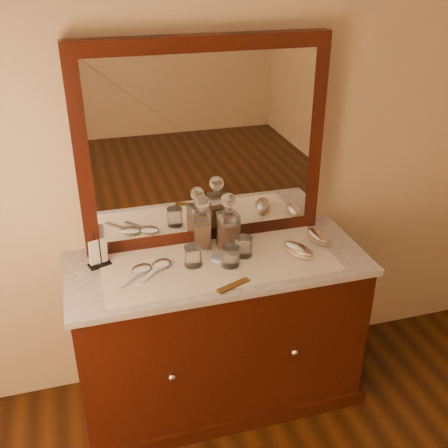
{
  "coord_description": "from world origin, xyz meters",
  "views": [
    {
      "loc": [
        -0.58,
        -0.15,
        2.19
      ],
      "look_at": [
        0.0,
        1.85,
        1.1
      ],
      "focal_mm": 42.87,
      "sensor_mm": 36.0,
      "label": 1
    }
  ],
  "objects_px": {
    "dresser_cabinet": "(219,334)",
    "mirror_frame": "(204,145)",
    "napkin_rack": "(98,254)",
    "hand_mirror_inner": "(159,266)",
    "pin_dish": "(219,258)",
    "decanter_right": "(228,228)",
    "comb": "(233,285)",
    "decanter_left": "(203,227)",
    "hand_mirror_outer": "(139,271)",
    "brush_far": "(318,237)",
    "brush_near": "(298,250)"
  },
  "relations": [
    {
      "from": "pin_dish",
      "to": "decanter_right",
      "type": "xyz_separation_m",
      "value": [
        0.07,
        0.09,
        0.11
      ]
    },
    {
      "from": "napkin_rack",
      "to": "decanter_right",
      "type": "bearing_deg",
      "value": -2.06
    },
    {
      "from": "hand_mirror_outer",
      "to": "brush_near",
      "type": "bearing_deg",
      "value": -3.66
    },
    {
      "from": "mirror_frame",
      "to": "pin_dish",
      "type": "xyz_separation_m",
      "value": [
        0.0,
        -0.24,
        -0.49
      ]
    },
    {
      "from": "pin_dish",
      "to": "hand_mirror_inner",
      "type": "distance_m",
      "value": 0.29
    },
    {
      "from": "brush_near",
      "to": "hand_mirror_inner",
      "type": "bearing_deg",
      "value": 174.22
    },
    {
      "from": "brush_far",
      "to": "decanter_left",
      "type": "bearing_deg",
      "value": 169.41
    },
    {
      "from": "mirror_frame",
      "to": "decanter_right",
      "type": "distance_m",
      "value": 0.42
    },
    {
      "from": "decanter_left",
      "to": "hand_mirror_inner",
      "type": "relative_size",
      "value": 1.4
    },
    {
      "from": "dresser_cabinet",
      "to": "napkin_rack",
      "type": "height_order",
      "value": "napkin_rack"
    },
    {
      "from": "pin_dish",
      "to": "brush_far",
      "type": "xyz_separation_m",
      "value": [
        0.53,
        0.04,
        0.02
      ]
    },
    {
      "from": "dresser_cabinet",
      "to": "mirror_frame",
      "type": "height_order",
      "value": "mirror_frame"
    },
    {
      "from": "napkin_rack",
      "to": "brush_near",
      "type": "height_order",
      "value": "napkin_rack"
    },
    {
      "from": "hand_mirror_inner",
      "to": "pin_dish",
      "type": "bearing_deg",
      "value": -0.54
    },
    {
      "from": "comb",
      "to": "decanter_left",
      "type": "bearing_deg",
      "value": 74.69
    },
    {
      "from": "pin_dish",
      "to": "comb",
      "type": "relative_size",
      "value": 0.44
    },
    {
      "from": "decanter_left",
      "to": "hand_mirror_inner",
      "type": "xyz_separation_m",
      "value": [
        -0.25,
        -0.14,
        -0.1
      ]
    },
    {
      "from": "brush_far",
      "to": "hand_mirror_outer",
      "type": "xyz_separation_m",
      "value": [
        -0.92,
        -0.05,
        -0.01
      ]
    },
    {
      "from": "decanter_right",
      "to": "hand_mirror_inner",
      "type": "xyz_separation_m",
      "value": [
        -0.36,
        -0.09,
        -0.11
      ]
    },
    {
      "from": "decanter_left",
      "to": "brush_far",
      "type": "height_order",
      "value": "decanter_left"
    },
    {
      "from": "dresser_cabinet",
      "to": "comb",
      "type": "relative_size",
      "value": 8.39
    },
    {
      "from": "decanter_right",
      "to": "brush_far",
      "type": "xyz_separation_m",
      "value": [
        0.46,
        -0.05,
        -0.09
      ]
    },
    {
      "from": "dresser_cabinet",
      "to": "napkin_rack",
      "type": "xyz_separation_m",
      "value": [
        -0.55,
        0.12,
        0.5
      ]
    },
    {
      "from": "mirror_frame",
      "to": "napkin_rack",
      "type": "bearing_deg",
      "value": -167.2
    },
    {
      "from": "dresser_cabinet",
      "to": "hand_mirror_outer",
      "type": "xyz_separation_m",
      "value": [
        -0.38,
        -0.01,
        0.45
      ]
    },
    {
      "from": "dresser_cabinet",
      "to": "decanter_left",
      "type": "bearing_deg",
      "value": 102.93
    },
    {
      "from": "decanter_right",
      "to": "hand_mirror_inner",
      "type": "distance_m",
      "value": 0.39
    },
    {
      "from": "dresser_cabinet",
      "to": "pin_dish",
      "type": "height_order",
      "value": "pin_dish"
    },
    {
      "from": "mirror_frame",
      "to": "decanter_left",
      "type": "xyz_separation_m",
      "value": [
        -0.04,
        -0.09,
        -0.39
      ]
    },
    {
      "from": "brush_far",
      "to": "hand_mirror_inner",
      "type": "distance_m",
      "value": 0.82
    },
    {
      "from": "brush_far",
      "to": "mirror_frame",
      "type": "bearing_deg",
      "value": 159.65
    },
    {
      "from": "dresser_cabinet",
      "to": "napkin_rack",
      "type": "distance_m",
      "value": 0.75
    },
    {
      "from": "dresser_cabinet",
      "to": "mirror_frame",
      "type": "bearing_deg",
      "value": 90.0
    },
    {
      "from": "hand_mirror_inner",
      "to": "comb",
      "type": "bearing_deg",
      "value": -40.12
    },
    {
      "from": "dresser_cabinet",
      "to": "mirror_frame",
      "type": "relative_size",
      "value": 1.17
    },
    {
      "from": "pin_dish",
      "to": "decanter_left",
      "type": "height_order",
      "value": "decanter_left"
    },
    {
      "from": "brush_far",
      "to": "decanter_right",
      "type": "bearing_deg",
      "value": 173.47
    },
    {
      "from": "pin_dish",
      "to": "hand_mirror_outer",
      "type": "xyz_separation_m",
      "value": [
        -0.38,
        -0.02,
        0.0
      ]
    },
    {
      "from": "dresser_cabinet",
      "to": "napkin_rack",
      "type": "relative_size",
      "value": 8.99
    },
    {
      "from": "brush_far",
      "to": "napkin_rack",
      "type": "bearing_deg",
      "value": 176.05
    },
    {
      "from": "pin_dish",
      "to": "hand_mirror_inner",
      "type": "xyz_separation_m",
      "value": [
        -0.29,
        0.0,
        0.0
      ]
    },
    {
      "from": "decanter_left",
      "to": "brush_far",
      "type": "relative_size",
      "value": 1.63
    },
    {
      "from": "mirror_frame",
      "to": "hand_mirror_outer",
      "type": "xyz_separation_m",
      "value": [
        -0.38,
        -0.25,
        -0.49
      ]
    },
    {
      "from": "mirror_frame",
      "to": "brush_far",
      "type": "bearing_deg",
      "value": -20.35
    },
    {
      "from": "comb",
      "to": "decanter_right",
      "type": "relative_size",
      "value": 0.56
    },
    {
      "from": "hand_mirror_inner",
      "to": "decanter_left",
      "type": "bearing_deg",
      "value": 29.66
    },
    {
      "from": "comb",
      "to": "brush_far",
      "type": "xyz_separation_m",
      "value": [
        0.53,
        0.27,
        0.02
      ]
    },
    {
      "from": "mirror_frame",
      "to": "hand_mirror_inner",
      "type": "height_order",
      "value": "mirror_frame"
    },
    {
      "from": "napkin_rack",
      "to": "dresser_cabinet",
      "type": "bearing_deg",
      "value": -12.42
    },
    {
      "from": "mirror_frame",
      "to": "comb",
      "type": "height_order",
      "value": "mirror_frame"
    }
  ]
}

